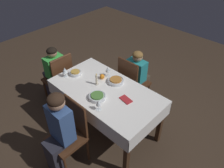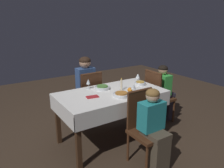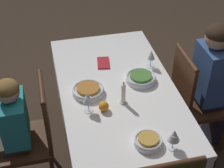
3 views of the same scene
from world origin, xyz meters
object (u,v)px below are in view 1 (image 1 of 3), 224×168
Objects in this scene: person_child_teal at (138,75)px; orange_fruit at (102,76)px; person_child_green at (54,71)px; chair_north at (70,131)px; person_adult_denim at (58,130)px; wine_glass_south at (108,70)px; dining_table at (106,95)px; bowl_east at (75,73)px; bowl_south at (116,81)px; chair_east at (60,77)px; bowl_north at (97,96)px; wine_glass_east at (65,71)px; candle_centerpiece at (97,80)px; chair_south at (132,81)px; napkin_red_folded at (126,100)px; wine_glass_north at (98,103)px.

person_child_teal reaches higher than orange_fruit.
person_child_green reaches higher than orange_fruit.
person_adult_denim reaches higher than chair_north.
wine_glass_south is at bearing 77.32° from person_child_teal.
bowl_east is (0.58, 0.05, 0.12)m from dining_table.
person_adult_denim is at bearing 92.83° from bowl_south.
chair_east is 0.93× the size of person_child_green.
bowl_north is 1.51× the size of wine_glass_east.
candle_centerpiece is at bearing 82.99° from person_child_teal.
chair_north is 0.89m from orange_fruit.
chair_south is at bearing 90.00° from person_child_teal.
person_child_green is 1.06m from wine_glass_south.
chair_south is 1.47m from person_adult_denim.
bowl_east is (-0.58, -0.03, 0.23)m from person_child_green.
chair_east is 0.93× the size of person_child_teal.
wine_glass_east is at bearing 12.98° from napkin_red_folded.
candle_centerpiece is (0.10, 0.65, 0.33)m from chair_south.
person_child_green is at bearing -5.40° from bowl_north.
wine_glass_south reaches higher than wine_glass_east.
bowl_east is at bearing 59.95° from person_child_teal.
chair_north reaches higher than bowl_north.
orange_fruit is (-0.42, -0.33, -0.07)m from wine_glass_east.
bowl_north is at bearing -38.35° from wine_glass_north.
person_adult_denim is at bearing 89.43° from bowl_north.
bowl_east reaches higher than napkin_red_folded.
candle_centerpiece reaches higher than orange_fruit.
person_adult_denim is at bearing 70.86° from napkin_red_folded.
chair_south is at bearing 94.62° from chair_north.
wine_glass_east is (0.06, 0.13, 0.08)m from bowl_east.
person_child_teal reaches higher than wine_glass_north.
chair_north is 1.31m from chair_south.
dining_table is 10.27× the size of wine_glass_east.
chair_south is 1.31m from person_child_green.
bowl_south is at bearing -67.77° from wine_glass_north.
bowl_east is 1.17× the size of wine_glass_east.
wine_glass_north is 0.86× the size of napkin_red_folded.
person_child_green is 5.51× the size of candle_centerpiece.
wine_glass_north is at bearing 131.91° from orange_fruit.
person_adult_denim reaches higher than wine_glass_east.
chair_east is 6.34× the size of wine_glass_east.
bowl_south is at bearing -82.11° from bowl_north.
dining_table is 0.68m from chair_south.
bowl_north is at bearing 100.62° from dining_table.
napkin_red_folded is (-0.96, -0.22, -0.10)m from wine_glass_east.
chair_south is at bearing -98.80° from candle_centerpiece.
orange_fruit reaches higher than napkin_red_folded.
orange_fruit is (-0.77, -0.23, 0.29)m from chair_east.
wine_glass_south is (0.23, -1.06, 0.21)m from person_adult_denim.
person_child_green is 6.76× the size of wine_glass_north.
person_adult_denim is at bearing 137.04° from wine_glass_east.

